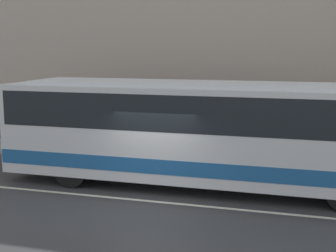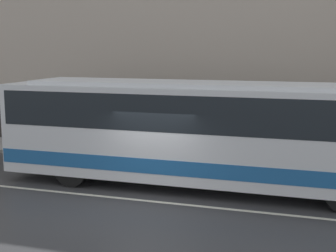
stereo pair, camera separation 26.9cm
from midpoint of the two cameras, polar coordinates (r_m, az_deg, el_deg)
ground_plane at (r=13.63m, az=-2.87°, el=-9.14°), size 60.00×60.00×0.00m
sidewalk at (r=18.42m, az=2.41°, el=-3.93°), size 60.00×2.41×0.16m
building_facade at (r=19.23m, az=3.48°, el=10.54°), size 60.00×0.35×9.76m
lane_stripe at (r=13.63m, az=-2.87°, el=-9.12°), size 54.00×0.14×0.01m
transit_bus at (r=14.55m, az=2.53°, el=-0.33°), size 12.17×2.49×3.33m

